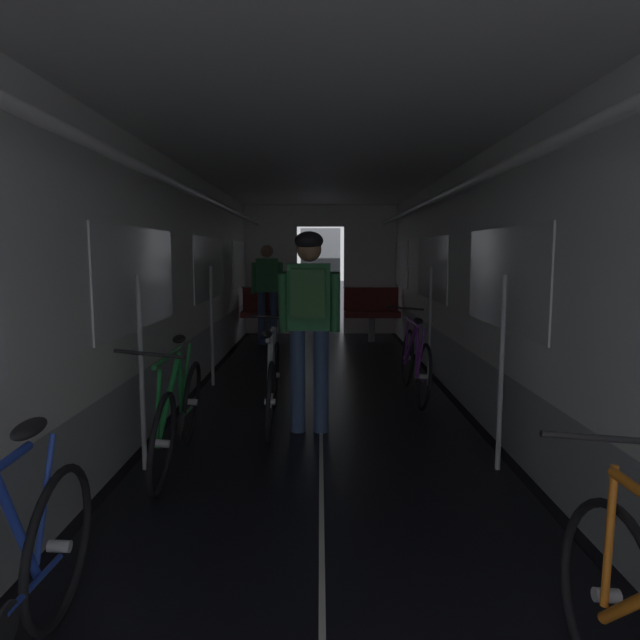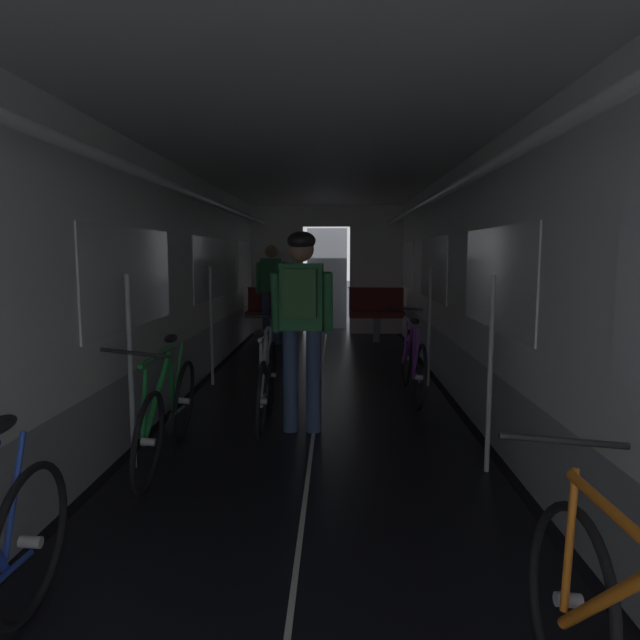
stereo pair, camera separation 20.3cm
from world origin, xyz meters
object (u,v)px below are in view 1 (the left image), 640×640
Objects in this scene: bicycle_green at (177,413)px; person_cyclist_aisle at (308,310)px; bench_seat_far_right at (371,309)px; bicycle_purple at (414,362)px; bicycle_silver_in_aisle at (272,382)px; person_standing_near_bench at (266,287)px; bench_seat_far_left at (269,309)px.

bicycle_green is 0.98× the size of person_cyclist_aisle.
bicycle_green is at bearing -108.36° from bench_seat_far_right.
bicycle_purple is at bearing 43.33° from bicycle_green.
bicycle_purple is 1.78m from person_cyclist_aisle.
person_standing_near_bench reaches higher than bicycle_silver_in_aisle.
bench_seat_far_left is at bearing 98.87° from person_cyclist_aisle.
person_cyclist_aisle reaches higher than bicycle_purple.
bicycle_green reaches higher than bicycle_purple.
bicycle_purple is 4.07m from person_standing_near_bench.
bench_seat_far_left reaches higher than bicycle_purple.
person_standing_near_bench reaches higher than bench_seat_far_right.
bench_seat_far_right is at bearing 71.64° from bicycle_green.
bench_seat_far_right is at bearing 0.00° from bench_seat_far_left.
bicycle_green is 1.38m from person_cyclist_aisle.
bicycle_silver_in_aisle is 1.00× the size of person_standing_near_bench.
bicycle_silver_in_aisle is at bearing -147.08° from bicycle_purple.
bench_seat_far_left is 0.58× the size of bicycle_green.
bicycle_purple is 0.98× the size of person_cyclist_aisle.
person_cyclist_aisle reaches higher than person_standing_near_bench.
person_cyclist_aisle is (0.80, -5.13, 0.50)m from bench_seat_far_left.
bench_seat_far_right is at bearing 74.61° from bicycle_silver_in_aisle.
bicycle_green is at bearing -121.24° from bicycle_silver_in_aisle.
bicycle_purple is 1.73m from bicycle_silver_in_aisle.
bench_seat_far_right is 6.18m from bicycle_green.
person_cyclist_aisle reaches higher than bicycle_green.
person_standing_near_bench is (-1.91, 3.54, 0.59)m from bicycle_purple.
person_standing_near_bench is at bearing -168.17° from bench_seat_far_right.
bench_seat_far_left is 0.55m from person_standing_near_bench.
bench_seat_far_right is (1.80, 0.00, 0.00)m from bench_seat_far_left.
bench_seat_far_left is 5.21m from person_cyclist_aisle.
bicycle_silver_in_aisle is at bearing -84.15° from person_standing_near_bench.
bench_seat_far_left is at bearing 90.41° from person_standing_near_bench.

